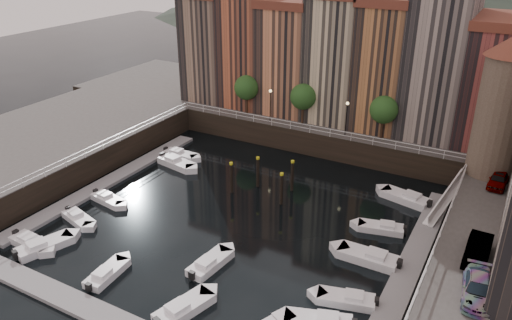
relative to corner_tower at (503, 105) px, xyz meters
The scene contains 29 objects.
ground 26.72m from the corner_tower, 144.06° to the right, with size 200.00×200.00×0.00m, color black.
quay_far 24.65m from the corner_tower, 150.10° to the left, with size 80.00×20.00×3.00m, color black.
quay_left 51.50m from the corner_tower, 161.03° to the right, with size 20.00×36.00×3.00m, color black.
dock_left 40.63m from the corner_tower, 156.82° to the right, with size 2.00×28.00×0.35m, color gray.
dock_right 18.84m from the corner_tower, 103.78° to the right, with size 2.00×28.00×0.35m, color gray.
mountains 97.26m from the corner_tower, 100.84° to the left, with size 145.00×100.00×18.00m.
far_terrace 18.98m from the corner_tower, 151.66° to the left, with size 48.70×10.30×17.50m.
corner_tower is the anchor object (origin of this frame).
promenade_trees 21.95m from the corner_tower, behind, with size 21.20×3.20×5.20m.
street_lamps 21.60m from the corner_tower, behind, with size 10.36×0.36×4.18m.
railings 23.10m from the corner_tower, 154.32° to the right, with size 36.08×34.04×0.52m.
gangway 9.86m from the corner_tower, 122.80° to the right, with size 2.78×8.32×3.73m.
mooring_pilings 23.84m from the corner_tower, 154.68° to the right, with size 5.98×3.85×3.78m.
boat_left_0 44.68m from the corner_tower, 140.02° to the right, with size 4.64×1.94×1.05m.
boat_left_1 41.44m from the corner_tower, 145.02° to the right, with size 4.29×2.49×0.96m.
boat_left_2 39.47m from the corner_tower, 150.24° to the right, with size 4.34×2.11×0.97m.
boat_left_3 34.92m from the corner_tower, 164.91° to the right, with size 5.29×2.71×1.19m.
boat_left_4 35.50m from the corner_tower, 168.94° to the right, with size 4.58×1.69×1.05m.
boat_right_1 24.69m from the corner_tower, 107.52° to the right, with size 4.60×2.64×1.03m.
boat_right_2 19.87m from the corner_tower, 113.73° to the right, with size 5.29×1.97×1.21m.
boat_right_3 16.35m from the corner_tower, 124.44° to the right, with size 4.44×2.46×0.99m.
boat_right_4 12.61m from the corner_tower, 148.46° to the right, with size 5.30×2.94×1.19m.
boat_near_0 43.54m from the corner_tower, 138.96° to the right, with size 3.18×5.06×1.14m.
boat_near_1 38.51m from the corner_tower, 131.27° to the right, with size 1.91×4.39×0.99m.
boat_near_2 34.35m from the corner_tower, 120.67° to the right, with size 2.90×5.02×1.12m.
car_a 7.12m from the corner_tower, 68.38° to the right, with size 1.58×3.92×1.34m, color gray.
car_b 17.20m from the corner_tower, 86.86° to the right, with size 1.62×4.63×1.53m, color gray.
car_c 21.52m from the corner_tower, 85.99° to the right, with size 1.93×4.76×1.38m, color gray.
boat_extra_37 30.84m from the corner_tower, 128.36° to the right, with size 2.11×4.73×1.07m.
Camera 1 is at (21.41, -35.76, 25.07)m, focal length 35.00 mm.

